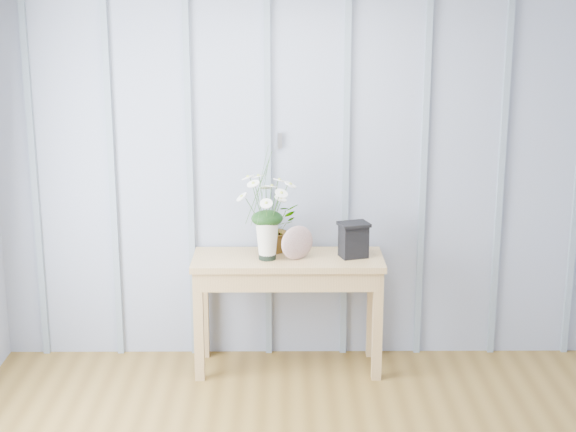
{
  "coord_description": "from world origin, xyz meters",
  "views": [
    {
      "loc": [
        -0.16,
        -3.3,
        2.41
      ],
      "look_at": [
        -0.12,
        1.94,
        1.03
      ],
      "focal_mm": 55.0,
      "sensor_mm": 36.0,
      "label": 1
    }
  ],
  "objects_px": {
    "felt_disc_vessel": "(297,243)",
    "sideboard": "(288,274)",
    "daisy_vase": "(267,193)",
    "carved_box": "(354,239)"
  },
  "relations": [
    {
      "from": "carved_box",
      "to": "daisy_vase",
      "type": "bearing_deg",
      "value": -175.62
    },
    {
      "from": "sideboard",
      "to": "carved_box",
      "type": "distance_m",
      "value": 0.47
    },
    {
      "from": "daisy_vase",
      "to": "carved_box",
      "type": "bearing_deg",
      "value": 4.38
    },
    {
      "from": "sideboard",
      "to": "felt_disc_vessel",
      "type": "xyz_separation_m",
      "value": [
        0.06,
        -0.05,
        0.22
      ]
    },
    {
      "from": "felt_disc_vessel",
      "to": "sideboard",
      "type": "bearing_deg",
      "value": 111.46
    },
    {
      "from": "carved_box",
      "to": "felt_disc_vessel",
      "type": "bearing_deg",
      "value": -171.81
    },
    {
      "from": "daisy_vase",
      "to": "sideboard",
      "type": "bearing_deg",
      "value": 18.15
    },
    {
      "from": "daisy_vase",
      "to": "carved_box",
      "type": "xyz_separation_m",
      "value": [
        0.54,
        0.04,
        -0.31
      ]
    },
    {
      "from": "sideboard",
      "to": "daisy_vase",
      "type": "xyz_separation_m",
      "value": [
        -0.13,
        -0.04,
        0.54
      ]
    },
    {
      "from": "sideboard",
      "to": "carved_box",
      "type": "relative_size",
      "value": 5.37
    }
  ]
}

